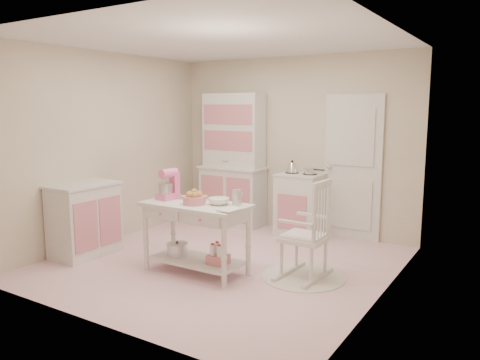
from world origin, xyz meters
name	(u,v)px	position (x,y,z in m)	size (l,w,h in m)	color
room_shell	(221,126)	(0.00, 0.00, 1.65)	(3.84, 3.84, 2.62)	pink
door	(353,168)	(0.95, 1.87, 1.02)	(0.82, 0.05, 2.04)	silver
hutch	(233,160)	(-0.92, 1.66, 1.04)	(1.06, 0.50, 2.08)	silver
stove	(300,205)	(0.28, 1.61, 0.46)	(0.62, 0.57, 0.92)	silver
base_cabinet	(85,220)	(-1.63, -0.67, 0.46)	(0.54, 0.84, 0.92)	silver
lace_rug	(303,277)	(1.03, 0.07, 0.01)	(0.92, 0.92, 0.01)	white
rocking_chair	(304,229)	(1.03, 0.07, 0.55)	(0.48, 0.72, 1.10)	silver
work_table	(196,238)	(-0.06, -0.42, 0.40)	(1.20, 0.60, 0.80)	silver
stand_mixer	(168,185)	(-0.48, -0.40, 0.97)	(0.20, 0.28, 0.34)	pink
cookie_tray	(195,199)	(-0.21, -0.24, 0.81)	(0.34, 0.24, 0.02)	silver
bread_basket	(194,200)	(-0.04, -0.47, 0.85)	(0.25, 0.25, 0.09)	#CF7782
mixing_bowl	(219,201)	(0.20, -0.34, 0.84)	(0.23, 0.23, 0.07)	white
metal_pitcher	(237,197)	(0.38, -0.26, 0.89)	(0.10, 0.10, 0.17)	silver
recipe_book	(223,209)	(0.39, -0.54, 0.81)	(0.17, 0.23, 0.02)	white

